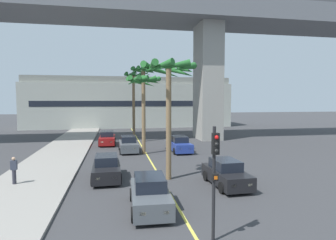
{
  "coord_description": "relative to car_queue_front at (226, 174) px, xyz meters",
  "views": [
    {
      "loc": [
        -2.91,
        -1.49,
        5.13
      ],
      "look_at": [
        0.0,
        14.0,
        4.02
      ],
      "focal_mm": 30.34,
      "sensor_mm": 36.0,
      "label": 1
    }
  ],
  "objects": [
    {
      "name": "palm_tree_mid_median",
      "position": [
        -3.86,
        10.91,
        5.61
      ],
      "size": [
        3.35,
        3.38,
        7.47
      ],
      "color": "brown",
      "rests_on": "ground"
    },
    {
      "name": "palm_tree_far_median",
      "position": [
        -3.89,
        24.41,
        6.37
      ],
      "size": [
        2.81,
        2.86,
        9.11
      ],
      "color": "brown",
      "rests_on": "ground"
    },
    {
      "name": "pedestrian_mid_block",
      "position": [
        -12.44,
        2.19,
        0.28
      ],
      "size": [
        0.34,
        0.22,
        1.62
      ],
      "color": "#2D2D38",
      "rests_on": "sidewalk_left"
    },
    {
      "name": "car_queue_front",
      "position": [
        0.0,
        0.0,
        0.0
      ],
      "size": [
        1.93,
        4.15,
        1.56
      ],
      "color": "black",
      "rests_on": "ground"
    },
    {
      "name": "car_queue_third",
      "position": [
        -0.22,
        11.44,
        0.0
      ],
      "size": [
        1.9,
        4.14,
        1.56
      ],
      "color": "navy",
      "rests_on": "ground"
    },
    {
      "name": "palm_tree_farthest_median",
      "position": [
        -3.02,
        19.27,
        6.54
      ],
      "size": [
        3.19,
        3.23,
        9.31
      ],
      "color": "brown",
      "rests_on": "ground"
    },
    {
      "name": "car_queue_second",
      "position": [
        -7.09,
        2.72,
        0.0
      ],
      "size": [
        1.89,
        4.13,
        1.56
      ],
      "color": "black",
      "rests_on": "ground"
    },
    {
      "name": "traffic_light_median_near",
      "position": [
        -3.04,
        -6.32,
        1.99
      ],
      "size": [
        0.24,
        0.37,
        4.2
      ],
      "color": "black",
      "rests_on": "ground"
    },
    {
      "name": "car_queue_fifth",
      "position": [
        -4.94,
        -2.81,
        0.0
      ],
      "size": [
        1.94,
        4.16,
        1.56
      ],
      "color": "#4C5156",
      "rests_on": "ground"
    },
    {
      "name": "pier_building_backdrop",
      "position": [
        -3.6,
        39.63,
        3.92
      ],
      "size": [
        38.23,
        8.04,
        9.4
      ],
      "color": "#ADB2A8",
      "rests_on": "ground"
    },
    {
      "name": "car_queue_fourth",
      "position": [
        -7.41,
        17.24,
        0.0
      ],
      "size": [
        1.88,
        4.12,
        1.56
      ],
      "color": "maroon",
      "rests_on": "ground"
    },
    {
      "name": "lane_stripe_center",
      "position": [
        -3.6,
        9.7,
        -0.72
      ],
      "size": [
        0.14,
        56.0,
        0.01
      ],
      "primitive_type": "cube",
      "color": "#DBCC4C",
      "rests_on": "ground"
    },
    {
      "name": "palm_tree_near_median",
      "position": [
        -3.15,
        2.0,
        5.76
      ],
      "size": [
        3.66,
        3.63,
        7.66
      ],
      "color": "brown",
      "rests_on": "ground"
    },
    {
      "name": "sidewalk_left",
      "position": [
        -11.6,
        1.7,
        -0.65
      ],
      "size": [
        4.8,
        80.0,
        0.15
      ],
      "primitive_type": "cube",
      "color": "gray",
      "rests_on": "ground"
    },
    {
      "name": "car_queue_sixth",
      "position": [
        -5.23,
        12.39,
        0.0
      ],
      "size": [
        1.91,
        4.14,
        1.56
      ],
      "color": "#4C5156",
      "rests_on": "ground"
    },
    {
      "name": "bridge_overpass",
      "position": [
        -2.55,
        20.01,
        14.58
      ],
      "size": [
        67.3,
        8.0,
        19.14
      ],
      "color": "slate",
      "rests_on": "ground"
    }
  ]
}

